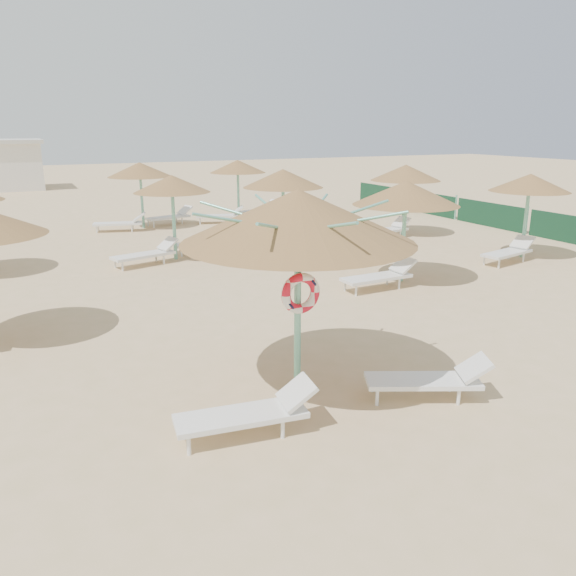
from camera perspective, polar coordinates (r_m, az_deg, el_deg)
name	(u,v)px	position (r m, az deg, el deg)	size (l,w,h in m)	color
ground	(305,385)	(9.32, 1.79, -9.84)	(120.00, 120.00, 0.00)	tan
main_palapa	(298,217)	(8.42, 1.03, 7.24)	(3.56, 3.56, 3.19)	#6BBAA0
lounger_main_a	(250,412)	(7.83, -3.86, -12.49)	(1.98, 0.81, 0.70)	white
lounger_main_b	(431,379)	(9.04, 14.31, -8.94)	(1.93, 1.31, 0.68)	white
palapa_field	(217,183)	(18.64, -7.23, 10.52)	(19.72, 14.28, 2.71)	#6BBAA0
windbreak_fence	(491,215)	(25.20, 19.93, 7.00)	(0.08, 19.84, 1.10)	#194C34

